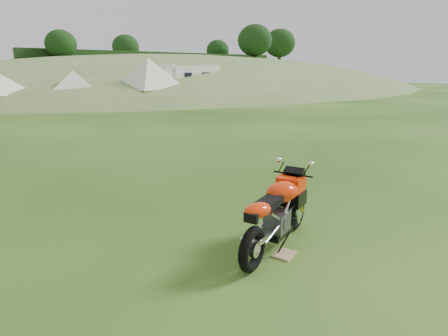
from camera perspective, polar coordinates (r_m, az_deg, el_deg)
ground at (r=5.37m, az=-0.19°, el=-10.21°), size 120.00×120.00×0.00m
hillside at (r=51.51m, az=-8.38°, el=12.26°), size 80.00×64.00×8.00m
hedgerow at (r=51.51m, az=-8.38°, el=12.26°), size 36.00×1.20×8.60m
sport_motorcycle at (r=4.86m, az=8.07°, el=-6.15°), size 1.87×1.01×1.09m
plywood_board at (r=4.91m, az=9.18°, el=-12.84°), size 0.34×0.30×0.02m
tent_left at (r=25.98m, az=-30.89°, el=10.32°), size 3.25×3.25×2.24m
tent_mid at (r=25.75m, az=-21.87°, el=11.43°), size 3.46×3.46×2.34m
tent_right at (r=25.59m, az=-11.37°, el=12.71°), size 3.73×3.73×2.81m
caravan at (r=28.76m, az=-5.54°, el=12.84°), size 5.65×3.17×2.50m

